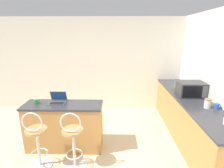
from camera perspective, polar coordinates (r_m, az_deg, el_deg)
The scene contains 11 objects.
wall_back at distance 5.02m, azimuth -6.06°, elevation 6.19°, with size 12.00×0.06×2.60m.
breakfast_bar at distance 3.54m, azimuth -15.23°, elevation -13.13°, with size 1.45×0.50×0.90m.
counter_right at distance 4.05m, azimuth 23.69°, elevation -10.18°, with size 0.64×3.10×0.90m.
bar_stool_near at distance 3.20m, azimuth -23.30°, elevation -16.76°, with size 0.40×0.40×1.02m.
bar_stool_far at distance 3.02m, azimuth -12.59°, elevation -17.89°, with size 0.40×0.40×1.02m.
laptop at distance 3.44m, azimuth -17.29°, elevation -4.97°, with size 0.30×0.26×0.21m.
microwave at distance 3.97m, azimuth 24.34°, elevation -1.47°, with size 0.53×0.41×0.29m.
toaster at distance 4.38m, azimuth 21.52°, elevation -0.32°, with size 0.21×0.26×0.20m.
mug_blue at distance 3.51m, azimuth 30.98°, elevation -6.23°, with size 0.10×0.08×0.10m.
mug_green at distance 3.52m, azimuth -23.49°, elevation -5.29°, with size 0.09×0.08×0.09m.
storage_jar at distance 3.46m, azimuth 28.73°, elevation -5.59°, with size 0.11×0.11×0.17m.
Camera 1 is at (0.64, -2.31, 2.14)m, focal length 28.00 mm.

